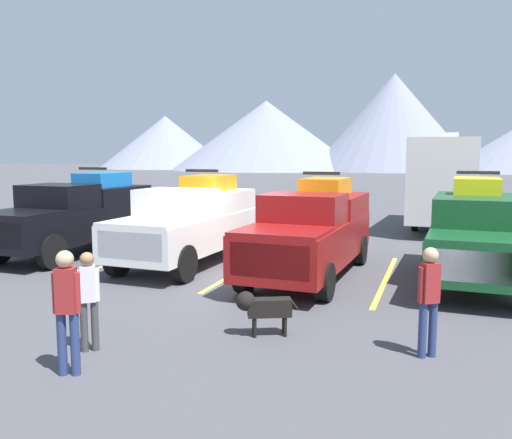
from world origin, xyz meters
name	(u,v)px	position (x,y,z in m)	size (l,w,h in m)	color
ground_plane	(235,273)	(0.00, 0.00, 0.00)	(240.00, 240.00, 0.00)	#47474C
pickup_truck_a	(77,214)	(-5.63, 1.05, 1.21)	(2.36, 5.78, 2.61)	black
pickup_truck_b	(190,221)	(-1.65, 0.77, 1.19)	(2.32, 5.41, 2.60)	white
pickup_truck_c	(312,229)	(1.88, 0.46, 1.17)	(2.26, 5.92, 2.57)	maroon
pickup_truck_d	(476,232)	(5.71, 1.12, 1.19)	(2.30, 5.68, 2.61)	#144723
lot_stripe_a	(21,252)	(-7.41, 0.61, 0.00)	(0.12, 5.50, 0.01)	gold
lot_stripe_b	(124,259)	(-3.71, 0.61, 0.00)	(0.12, 5.50, 0.01)	gold
lot_stripe_c	(244,268)	(0.00, 0.61, 0.00)	(0.12, 5.50, 0.01)	gold
lot_stripe_d	(386,279)	(3.71, 0.61, 0.00)	(0.12, 5.50, 0.01)	gold
camper_trailer_a	(447,178)	(5.11, 10.22, 2.05)	(2.81, 8.42, 3.90)	white
person_a	(67,304)	(0.13, -6.62, 1.01)	(0.37, 0.27, 1.75)	navy
person_b	(88,294)	(-0.17, -5.77, 0.90)	(0.29, 0.28, 1.56)	#3F3F42
person_c	(429,294)	(4.78, -4.32, 0.96)	(0.32, 0.30, 1.67)	navy
dog	(261,306)	(2.12, -4.24, 0.51)	(0.98, 0.60, 0.77)	black
mountain_ridge	(423,129)	(1.54, 84.40, 7.14)	(133.54, 38.17, 17.18)	gray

